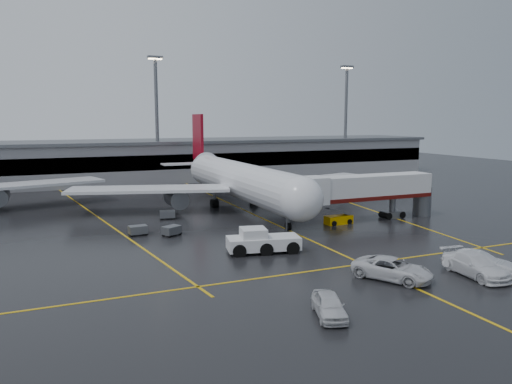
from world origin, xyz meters
name	(u,v)px	position (x,y,z in m)	size (l,w,h in m)	color
ground	(264,219)	(0.00, 0.00, 0.00)	(220.00, 220.00, 0.00)	black
apron_line_centre	(264,219)	(0.00, 0.00, 0.01)	(0.25, 90.00, 0.02)	gold
apron_line_stop	(363,264)	(0.00, -22.00, 0.01)	(60.00, 0.25, 0.02)	gold
apron_line_left	(98,217)	(-20.00, 10.00, 0.01)	(0.25, 70.00, 0.02)	gold
apron_line_right	(339,199)	(18.00, 10.00, 0.01)	(0.25, 70.00, 0.02)	gold
terminal	(175,159)	(0.00, 47.93, 4.32)	(122.00, 19.00, 8.60)	gray
light_mast_mid	(157,112)	(-5.00, 42.00, 14.47)	(3.00, 1.20, 25.45)	#595B60
light_mast_right	(346,113)	(40.00, 42.00, 14.47)	(3.00, 1.20, 25.45)	#595B60
main_airliner	(237,179)	(0.00, 9.70, 4.21)	(48.80, 45.60, 14.10)	silver
jet_bridge	(367,191)	(11.87, -6.00, 3.93)	(19.90, 3.40, 6.05)	silver
pushback_tractor	(261,242)	(-6.81, -14.62, 1.01)	(7.54, 4.29, 2.54)	silver
belt_loader	(339,220)	(7.40, -6.40, 0.55)	(3.59, 1.81, 2.23)	#E8A000
service_van_a	(392,269)	(-0.32, -26.52, 0.90)	(2.98, 6.46, 1.79)	silver
service_van_b	(475,265)	(6.66, -28.51, 0.93)	(2.62, 6.43, 1.87)	silver
service_van_c	(479,262)	(7.60, -27.97, 0.91)	(1.93, 5.53, 1.82)	silver
service_van_d	(329,305)	(-9.11, -31.04, 0.77)	(1.82, 4.53, 1.54)	silver
baggage_cart_a	(172,230)	(-13.36, -4.33, 0.63)	(2.38, 2.14, 1.12)	#595B60
baggage_cart_b	(138,230)	(-16.82, -2.65, 0.63)	(2.09, 1.45, 1.12)	#595B60
baggage_cart_c	(167,214)	(-11.68, 5.07, 0.63)	(2.22, 1.67, 1.12)	#595B60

